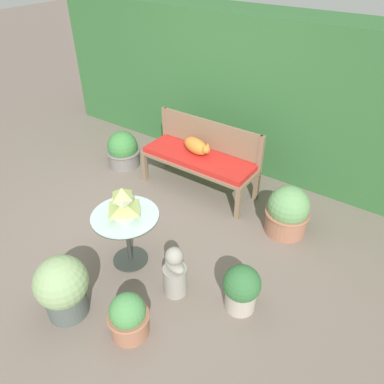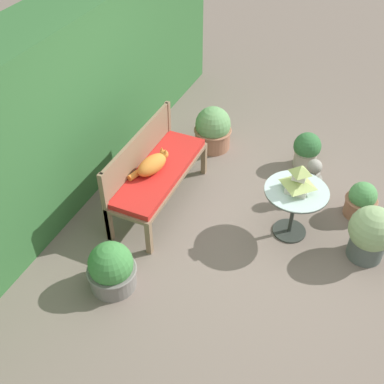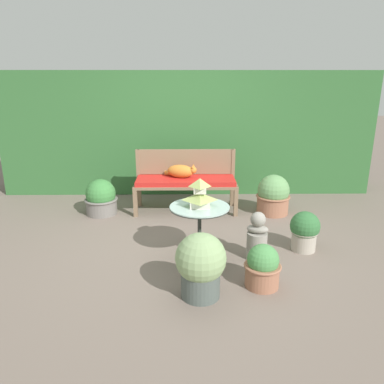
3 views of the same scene
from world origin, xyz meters
name	(u,v)px [view 1 (image 1 of 3)]	position (x,y,z in m)	size (l,w,h in m)	color
ground	(148,233)	(0.00, 0.00, 0.00)	(30.00, 30.00, 0.00)	#75665B
foliage_hedge_back	(249,89)	(0.00, 2.33, 1.05)	(6.40, 0.81, 2.10)	#336633
garden_bench	(199,161)	(-0.03, 1.10, 0.45)	(1.55, 0.54, 0.52)	#7F664C
bench_backrest	(209,138)	(-0.03, 1.35, 0.67)	(1.55, 0.06, 0.92)	#7F664C
cat	(196,146)	(-0.10, 1.15, 0.62)	(0.50, 0.34, 0.22)	orange
patio_table	(126,225)	(0.13, -0.44, 0.49)	(0.68, 0.68, 0.62)	#2D332D
pagoda_birdhouse	(123,204)	(0.13, -0.44, 0.76)	(0.30, 0.30, 0.33)	silver
garden_bust	(175,273)	(0.79, -0.50, 0.25)	(0.27, 0.23, 0.57)	gray
potted_plant_hedge_corner	(288,212)	(1.30, 0.97, 0.28)	(0.51, 0.51, 0.60)	#9E664C
potted_plant_table_near	(63,287)	(0.12, -1.26, 0.33)	(0.48, 0.48, 0.64)	#4C5651
potted_plant_bench_left	(123,150)	(-1.31, 0.99, 0.24)	(0.50, 0.50, 0.54)	slate
potted_plant_table_far	(241,288)	(1.40, -0.29, 0.25)	(0.35, 0.35, 0.49)	#ADA393
potted_plant_patio_mid	(128,317)	(0.74, -1.09, 0.21)	(0.37, 0.37, 0.45)	#9E664C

